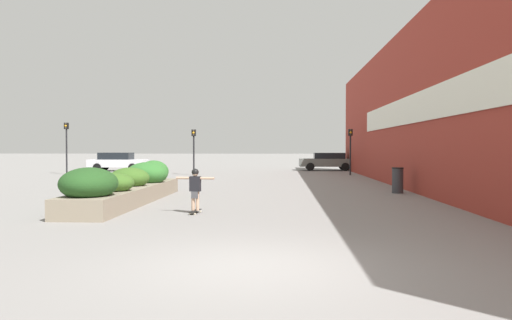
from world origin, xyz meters
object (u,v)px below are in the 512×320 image
(car_center_left, at_px, (327,161))
(traffic_light_right, at_px, (350,143))
(car_leftmost, at_px, (118,161))
(car_center_right, at_px, (436,161))
(skateboarder, at_px, (195,185))
(traffic_light_left, at_px, (194,144))
(skateboard, at_px, (195,211))
(trash_bin, at_px, (398,180))
(traffic_light_far_left, at_px, (66,139))

(car_center_left, distance_m, traffic_light_right, 7.56)
(car_leftmost, relative_size, car_center_right, 1.13)
(skateboarder, bearing_deg, traffic_light_left, 107.38)
(skateboard, relative_size, trash_bin, 0.75)
(traffic_light_right, relative_size, traffic_light_far_left, 0.86)
(skateboarder, height_order, traffic_light_right, traffic_light_right)
(skateboarder, bearing_deg, car_leftmost, 120.09)
(car_center_left, bearing_deg, skateboarder, 167.21)
(skateboarder, relative_size, car_leftmost, 0.26)
(trash_bin, height_order, traffic_light_right, traffic_light_right)
(traffic_light_left, bearing_deg, traffic_light_right, 1.60)
(car_leftmost, bearing_deg, traffic_light_far_left, -19.83)
(trash_bin, distance_m, car_center_left, 20.84)
(trash_bin, height_order, car_center_right, car_center_right)
(skateboarder, xyz_separation_m, car_center_left, (6.26, 27.58, -0.03))
(trash_bin, bearing_deg, skateboard, -137.05)
(skateboarder, bearing_deg, traffic_light_far_left, 129.24)
(skateboard, height_order, trash_bin, trash_bin)
(car_center_right, bearing_deg, traffic_light_far_left, -75.78)
(trash_bin, xyz_separation_m, car_center_left, (-1.00, 20.82, 0.25))
(traffic_light_right, height_order, traffic_light_far_left, traffic_light_far_left)
(car_center_right, distance_m, traffic_light_far_left, 28.61)
(trash_bin, height_order, traffic_light_left, traffic_light_left)
(car_center_left, xyz_separation_m, traffic_light_far_left, (-18.93, -7.35, 1.69))
(skateboard, bearing_deg, car_center_left, 84.38)
(skateboard, bearing_deg, car_center_right, 68.31)
(skateboarder, height_order, car_center_left, car_center_left)
(car_center_left, distance_m, traffic_light_far_left, 20.38)
(car_leftmost, relative_size, traffic_light_far_left, 1.26)
(car_leftmost, relative_size, traffic_light_right, 1.45)
(skateboarder, bearing_deg, skateboard, 104.29)
(car_center_right, relative_size, traffic_light_right, 1.28)
(car_center_left, distance_m, traffic_light_left, 12.56)
(car_leftmost, relative_size, traffic_light_left, 1.46)
(skateboarder, xyz_separation_m, car_center_right, (15.01, 27.24, -0.05))
(skateboarder, xyz_separation_m, car_leftmost, (-10.78, 25.48, -0.03))
(car_leftmost, xyz_separation_m, car_center_left, (17.04, 2.09, -0.00))
(car_center_left, xyz_separation_m, traffic_light_left, (-9.84, -7.68, 1.38))
(traffic_light_left, height_order, traffic_light_right, traffic_light_right)
(skateboarder, distance_m, car_center_left, 28.28)
(skateboarder, distance_m, trash_bin, 9.92)
(traffic_light_left, height_order, traffic_light_far_left, traffic_light_far_left)
(traffic_light_right, bearing_deg, car_center_left, 96.87)
(car_leftmost, xyz_separation_m, car_center_right, (25.79, 1.75, -0.02))
(traffic_light_left, bearing_deg, car_center_right, 21.55)
(traffic_light_right, bearing_deg, trash_bin, -89.52)
(car_center_right, bearing_deg, car_leftmost, -86.11)
(car_center_right, height_order, traffic_light_far_left, traffic_light_far_left)
(car_center_left, relative_size, car_center_right, 1.13)
(skateboard, height_order, car_center_left, car_center_left)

